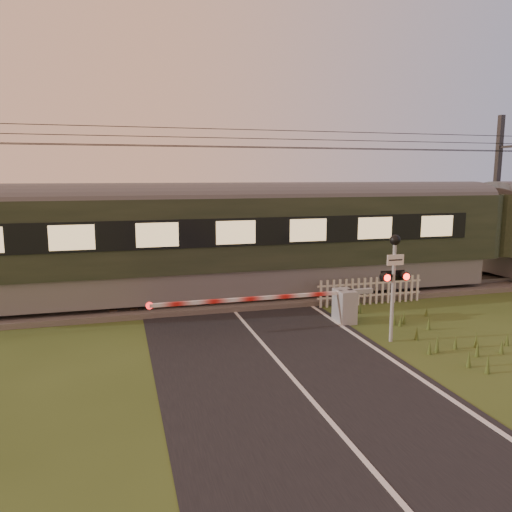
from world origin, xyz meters
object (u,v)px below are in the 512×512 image
object	(u,v)px
train	(481,230)
boom_gate	(334,305)
crossing_signal	(394,269)
catenary_mast	(497,192)
picket_fence	(370,291)

from	to	relation	value
train	boom_gate	world-z (taller)	train
boom_gate	crossing_signal	distance (m)	2.63
catenary_mast	train	bearing A→B (deg)	-139.45
boom_gate	crossing_signal	bearing A→B (deg)	-68.63
train	catenary_mast	distance (m)	3.75
train	boom_gate	distance (m)	9.16
picket_fence	crossing_signal	bearing A→B (deg)	-110.36
train	catenary_mast	size ratio (longest dim) A/B	5.84
boom_gate	picket_fence	distance (m)	2.79
picket_fence	train	bearing A→B (deg)	17.38
catenary_mast	crossing_signal	bearing A→B (deg)	-141.88
train	crossing_signal	world-z (taller)	train
crossing_signal	picket_fence	distance (m)	4.30
crossing_signal	picket_fence	size ratio (longest dim) A/B	0.74
boom_gate	catenary_mast	size ratio (longest dim) A/B	0.96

